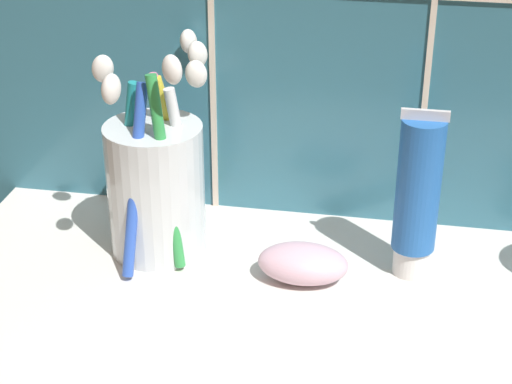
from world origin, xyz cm
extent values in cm
cube|color=silver|center=(0.00, 0.00, 1.00)|extent=(71.94, 28.12, 2.00)
cylinder|color=silver|center=(-19.23, 5.37, 7.55)|extent=(7.95, 7.95, 11.09)
cylinder|color=white|center=(-16.93, 6.15, 9.28)|extent=(3.03, 1.79, 13.89)
ellipsoid|color=white|center=(-15.83, 6.52, 17.25)|extent=(2.30, 1.88, 2.42)
cylinder|color=yellow|center=(-17.85, 7.91, 9.57)|extent=(3.68, 4.20, 14.57)
ellipsoid|color=white|center=(-16.46, 9.60, 17.80)|extent=(2.40, 2.52, 2.56)
cylinder|color=pink|center=(-18.71, 9.33, 9.63)|extent=(2.45, 6.47, 14.78)
ellipsoid|color=white|center=(-17.93, 12.44, 17.88)|extent=(1.84, 2.62, 2.66)
cylinder|color=teal|center=(-21.62, 5.36, 9.51)|extent=(3.13, 1.29, 14.35)
ellipsoid|color=white|center=(-22.85, 5.19, 17.70)|extent=(2.15, 1.55, 2.43)
cylinder|color=blue|center=(-19.90, 2.27, 9.74)|extent=(1.84, 5.39, 14.94)
ellipsoid|color=white|center=(-20.36, -0.23, 18.13)|extent=(1.69, 2.45, 2.60)
cylinder|color=green|center=(-17.60, 3.03, 10.20)|extent=(3.28, 2.80, 15.74)
ellipsoid|color=white|center=(-16.45, 2.15, 19.08)|extent=(2.40, 2.26, 2.44)
cylinder|color=white|center=(1.72, 5.37, 3.19)|extent=(2.90, 2.90, 2.38)
cylinder|color=blue|center=(1.72, 5.37, 9.81)|extent=(3.42, 3.42, 10.85)
cube|color=silver|center=(1.72, 5.37, 15.63)|extent=(3.59, 0.36, 0.80)
ellipsoid|color=#DBB2C6|center=(-6.68, 2.70, 3.48)|extent=(7.16, 4.59, 2.96)
camera|label=1|loc=(0.04, -54.08, 39.56)|focal=60.00mm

